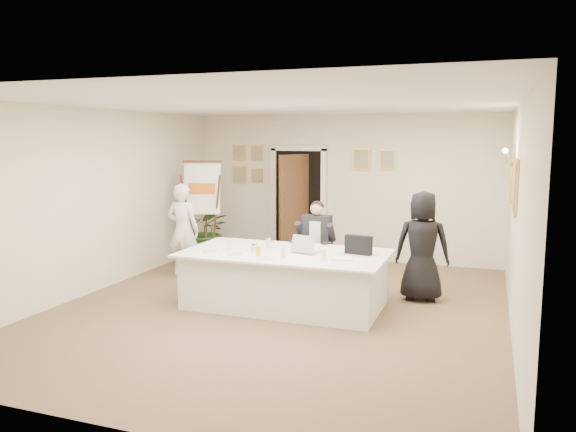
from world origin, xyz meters
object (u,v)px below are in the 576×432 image
(flip_chart, at_px, (204,218))
(paper_stack, at_px, (342,259))
(laptop_bag, at_px, (358,245))
(standing_woman, at_px, (422,246))
(laptop, at_px, (306,242))
(steel_jug, at_px, (254,248))
(potted_palm, at_px, (207,230))
(seated_man, at_px, (316,244))
(standing_man, at_px, (183,230))
(conference_table, at_px, (285,279))
(oj_glass, at_px, (258,252))

(flip_chart, bearing_deg, paper_stack, -33.96)
(laptop_bag, xyz_separation_m, paper_stack, (-0.13, -0.43, -0.12))
(standing_woman, xyz_separation_m, laptop, (-1.49, -0.86, 0.11))
(laptop_bag, relative_size, paper_stack, 1.38)
(flip_chart, bearing_deg, steel_jug, -47.35)
(laptop_bag, bearing_deg, flip_chart, 161.10)
(laptop, relative_size, laptop_bag, 1.00)
(paper_stack, bearing_deg, potted_palm, 142.45)
(seated_man, relative_size, standing_man, 0.87)
(conference_table, relative_size, standing_woman, 1.77)
(paper_stack, bearing_deg, laptop, 151.77)
(flip_chart, distance_m, laptop_bag, 3.72)
(conference_table, bearing_deg, potted_palm, 136.48)
(seated_man, distance_m, oj_glass, 1.55)
(standing_woman, xyz_separation_m, steel_jug, (-2.17, -1.11, 0.03))
(flip_chart, bearing_deg, standing_man, -84.87)
(seated_man, xyz_separation_m, flip_chart, (-2.42, 0.81, 0.18))
(flip_chart, distance_m, standing_man, 0.89)
(laptop_bag, relative_size, steel_jug, 3.38)
(potted_palm, relative_size, paper_stack, 4.26)
(flip_chart, distance_m, paper_stack, 3.83)
(potted_palm, bearing_deg, flip_chart, -67.99)
(seated_man, distance_m, paper_stack, 1.54)
(seated_man, height_order, laptop_bag, seated_man)
(standing_woman, height_order, oj_glass, standing_woman)
(flip_chart, distance_m, oj_glass, 3.10)
(oj_glass, bearing_deg, laptop, 42.95)
(potted_palm, distance_m, paper_stack, 4.24)
(seated_man, bearing_deg, steel_jug, -121.93)
(standing_man, xyz_separation_m, laptop, (2.51, -0.94, 0.12))
(seated_man, xyz_separation_m, standing_man, (-2.34, -0.08, 0.10))
(paper_stack, bearing_deg, steel_jug, 176.70)
(paper_stack, bearing_deg, oj_glass, -171.49)
(standing_man, relative_size, laptop_bag, 4.30)
(oj_glass, distance_m, steel_jug, 0.29)
(seated_man, bearing_deg, laptop, -90.47)
(conference_table, xyz_separation_m, potted_palm, (-2.49, 2.36, 0.18))
(potted_palm, xyz_separation_m, oj_glass, (2.24, -2.75, 0.27))
(conference_table, bearing_deg, standing_woman, 28.51)
(conference_table, relative_size, seated_man, 2.03)
(standing_woman, xyz_separation_m, laptop_bag, (-0.77, -0.75, 0.10))
(flip_chart, relative_size, oj_glass, 14.68)
(steel_jug, bearing_deg, laptop_bag, 14.11)
(laptop_bag, xyz_separation_m, oj_glass, (-1.24, -0.59, -0.07))
(seated_man, height_order, standing_man, standing_man)
(seated_man, height_order, standing_woman, standing_woman)
(paper_stack, distance_m, oj_glass, 1.13)
(seated_man, xyz_separation_m, laptop, (0.16, -1.02, 0.22))
(conference_table, xyz_separation_m, laptop, (0.28, 0.10, 0.52))
(paper_stack, bearing_deg, standing_woman, 52.72)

